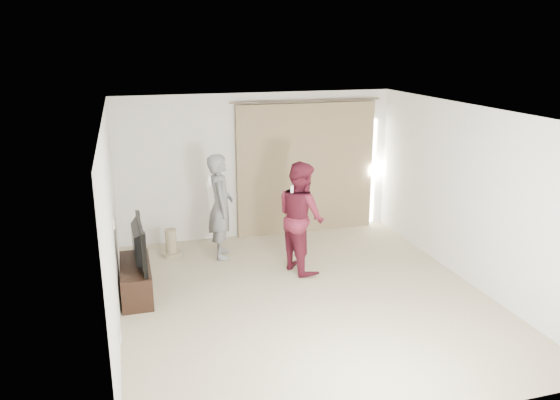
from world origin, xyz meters
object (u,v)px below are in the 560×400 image
Objects in this scene: tv_console at (136,280)px; tv at (133,244)px; person_man at (221,206)px; person_woman at (301,217)px.

tv reaches higher than tv_console.
person_man reaches higher than person_woman.
person_man is (1.42, 1.10, 0.10)m from tv.
person_man is 1.00× the size of person_woman.
tv_console is at bearing -142.32° from person_man.
tv_console is 0.69× the size of person_woman.
person_man is 1.40m from person_woman.
tv is 2.52m from person_woman.
tv is at bearing -174.85° from person_woman.
person_man is at bearing 37.68° from tv_console.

